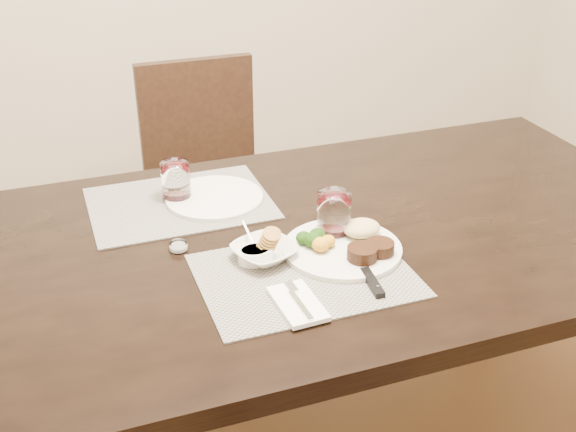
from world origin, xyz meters
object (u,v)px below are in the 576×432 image
object	(u,v)px
dinner_plate	(348,245)
cracker_bowl	(264,251)
chair_far	(207,174)
wine_glass_near	(334,217)
far_plate	(214,198)
steak_knife	(366,276)

from	to	relation	value
dinner_plate	cracker_bowl	world-z (taller)	cracker_bowl
cracker_bowl	chair_far	bearing A→B (deg)	83.86
dinner_plate	wine_glass_near	distance (m)	0.09
cracker_bowl	far_plate	world-z (taller)	cracker_bowl
chair_far	far_plate	size ratio (longest dim) A/B	3.54
steak_knife	cracker_bowl	bearing A→B (deg)	146.22
far_plate	steak_knife	bearing A→B (deg)	-65.80
steak_knife	cracker_bowl	xyz separation A→B (m)	(-0.18, 0.15, 0.01)
chair_far	steak_knife	bearing A→B (deg)	-86.40
dinner_plate	far_plate	distance (m)	0.42
chair_far	dinner_plate	xyz separation A→B (m)	(0.08, -1.05, 0.27)
steak_knife	far_plate	size ratio (longest dim) A/B	0.97
cracker_bowl	wine_glass_near	world-z (taller)	wine_glass_near
wine_glass_near	far_plate	bearing A→B (deg)	128.36
chair_far	wine_glass_near	world-z (taller)	chair_far
cracker_bowl	wine_glass_near	bearing A→B (deg)	13.57
dinner_plate	steak_knife	distance (m)	0.12
chair_far	far_plate	bearing A→B (deg)	-101.48
cracker_bowl	wine_glass_near	size ratio (longest dim) A/B	1.59
cracker_bowl	steak_knife	bearing A→B (deg)	-39.81
steak_knife	dinner_plate	bearing A→B (deg)	91.53
chair_far	dinner_plate	distance (m)	1.08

